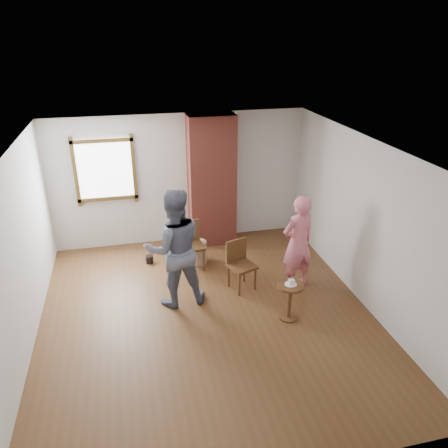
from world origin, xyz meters
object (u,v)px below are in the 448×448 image
at_px(man, 174,248).
at_px(stoneware_crock, 198,252).
at_px(dining_chair_left, 191,242).
at_px(side_table, 290,296).
at_px(dining_chair_right, 240,262).
at_px(person_pink, 298,243).

bearing_deg(man, stoneware_crock, -119.61).
height_order(dining_chair_left, side_table, dining_chair_left).
distance_m(dining_chair_right, side_table, 1.15).
distance_m(dining_chair_left, man, 1.24).
bearing_deg(stoneware_crock, man, -115.06).
bearing_deg(dining_chair_left, side_table, -64.66).
bearing_deg(dining_chair_right, man, 170.45).
xyz_separation_m(dining_chair_left, man, (-0.41, -1.08, 0.47)).
relative_size(stoneware_crock, dining_chair_left, 0.49).
bearing_deg(person_pink, man, -16.21).
bearing_deg(stoneware_crock, person_pink, -38.69).
distance_m(stoneware_crock, dining_chair_left, 0.33).
xyz_separation_m(stoneware_crock, man, (-0.55, -1.17, 0.75)).
xyz_separation_m(side_table, person_pink, (0.42, 0.83, 0.42)).
distance_m(man, person_pink, 2.03).
distance_m(dining_chair_left, person_pink, 1.97).
bearing_deg(dining_chair_right, stoneware_crock, 99.57).
bearing_deg(dining_chair_right, dining_chair_left, 108.38).
relative_size(stoneware_crock, dining_chair_right, 0.51).
xyz_separation_m(dining_chair_right, person_pink, (0.93, -0.21, 0.35)).
relative_size(dining_chair_right, person_pink, 0.52).
distance_m(stoneware_crock, dining_chair_right, 1.15).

